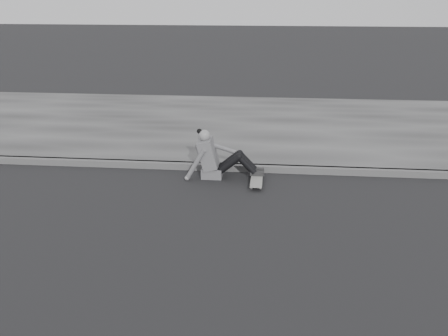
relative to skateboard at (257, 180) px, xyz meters
name	(u,v)px	position (x,y,z in m)	size (l,w,h in m)	color
ground	(243,237)	(-0.12, -1.97, -0.07)	(80.00, 80.00, 0.00)	black
curb	(251,168)	(-0.12, 0.61, -0.01)	(24.00, 0.16, 0.12)	#4D4D4D
sidewalk	(257,125)	(-0.12, 3.63, -0.01)	(24.00, 6.00, 0.12)	#3E3E3E
skateboard	(257,180)	(0.00, 0.00, 0.00)	(0.20, 0.78, 0.09)	#9D9D98
seated_woman	(216,158)	(-0.73, 0.25, 0.29)	(1.38, 0.46, 0.88)	#57575A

